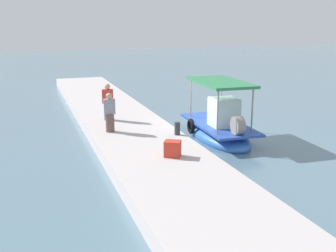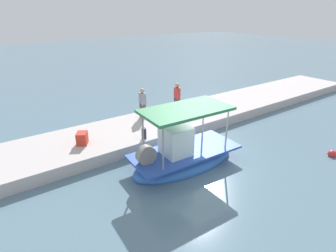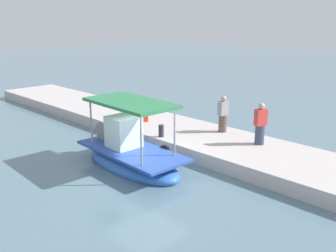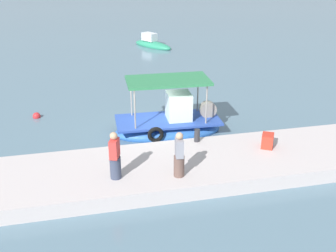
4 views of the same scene
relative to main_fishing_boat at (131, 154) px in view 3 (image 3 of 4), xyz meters
name	(u,v)px [view 3 (image 3 of 4)]	position (x,y,z in m)	size (l,w,h in m)	color
ground_plane	(146,173)	(-1.01, 0.08, -0.49)	(120.00, 120.00, 0.00)	slate
dock_quay	(212,143)	(-1.01, -3.88, -0.20)	(36.00, 3.82, 0.58)	beige
main_fishing_boat	(131,154)	(0.00, 0.00, 0.00)	(5.17, 2.32, 3.03)	blue
fisherman_near_bollard	(260,126)	(-3.04, -4.56, 0.90)	(0.51, 0.57, 1.79)	#394258
fisherman_by_crate	(223,116)	(-0.80, -4.92, 0.86)	(0.42, 0.51, 1.72)	brown
mooring_bollard	(161,131)	(0.65, -2.32, 0.36)	(0.24, 0.24, 0.55)	#2D2D33
cargo_crate	(142,116)	(3.32, -3.49, 0.37)	(0.57, 0.46, 0.58)	red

